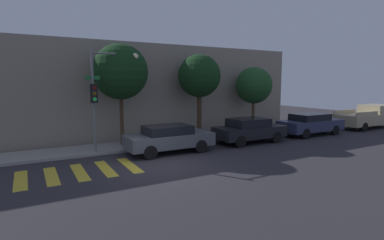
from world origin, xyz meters
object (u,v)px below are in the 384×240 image
Objects in this scene: sedan_far_end at (310,124)px; sedan_near_corner at (169,138)px; tree_far_end at (254,86)px; traffic_light_pole at (104,86)px; pickup_truck at (368,116)px; tree_midblock at (199,76)px; sedan_middle at (249,130)px; tree_near_corner at (120,72)px.

sedan_near_corner is at bearing 180.00° from sedan_far_end.
tree_far_end reaches higher than sedan_far_end.
traffic_light_pole reaches higher than pickup_truck.
pickup_truck is at bearing -9.82° from tree_midblock.
sedan_middle is at bearing 180.00° from sedan_far_end.
traffic_light_pole reaches higher than sedan_far_end.
pickup_truck is at bearing -0.00° from sedan_middle.
pickup_truck reaches higher than sedan_middle.
sedan_near_corner is at bearing 180.00° from pickup_truck.
tree_midblock is 4.40m from tree_far_end.
sedan_middle is 5.32m from sedan_far_end.
traffic_light_pole is at bearing -169.30° from tree_midblock.
tree_near_corner reaches higher than pickup_truck.
sedan_far_end is 0.83× the size of tree_near_corner.
pickup_truck is at bearing -0.00° from sedan_near_corner.
tree_midblock reaches higher than sedan_near_corner.
sedan_far_end is 6.62m from pickup_truck.
sedan_far_end is 1.02× the size of tree_far_end.
traffic_light_pole is 13.73m from sedan_far_end.
tree_near_corner is at bearing 168.87° from sedan_far_end.
tree_far_end is (4.36, 0.00, -0.59)m from tree_midblock.
tree_far_end is at bearing 165.88° from pickup_truck.
traffic_light_pole is 0.97× the size of tree_midblock.
traffic_light_pole is at bearing -134.86° from tree_near_corner.
tree_near_corner is 1.22× the size of tree_far_end.
traffic_light_pole is 1.09× the size of sedan_far_end.
sedan_far_end is at bearing -5.40° from traffic_light_pole.
tree_near_corner is (-1.72, 2.42, 3.37)m from sedan_near_corner.
traffic_light_pole is 8.61m from sedan_middle.
tree_midblock is 1.14× the size of tree_far_end.
tree_midblock is at bearing 170.18° from pickup_truck.
sedan_near_corner is 0.84× the size of pickup_truck.
tree_far_end is (10.43, 1.15, -0.06)m from traffic_light_pole.
tree_far_end is at bearing 0.00° from tree_midblock.
tree_midblock is (3.20, 2.42, 3.18)m from sedan_near_corner.
sedan_far_end is (13.42, -1.27, -2.62)m from traffic_light_pole.
tree_near_corner is at bearing 172.71° from pickup_truck.
sedan_near_corner is 0.94× the size of sedan_far_end.
tree_near_corner is at bearing 45.14° from traffic_light_pole.
traffic_light_pole is 0.91× the size of tree_near_corner.
traffic_light_pole is 1.11× the size of tree_far_end.
tree_far_end is at bearing 6.28° from traffic_light_pole.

